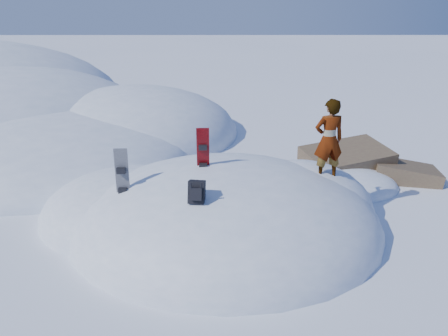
{
  "coord_description": "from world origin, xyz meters",
  "views": [
    {
      "loc": [
        -0.06,
        -8.78,
        4.84
      ],
      "look_at": [
        -0.04,
        0.3,
        1.35
      ],
      "focal_mm": 35.0,
      "sensor_mm": 36.0,
      "label": 1
    }
  ],
  "objects_px": {
    "snowboard_dark": "(123,182)",
    "person": "(329,140)",
    "backpack": "(197,192)",
    "snowboard_red": "(203,158)"
  },
  "relations": [
    {
      "from": "snowboard_dark",
      "to": "person",
      "type": "bearing_deg",
      "value": 9.88
    },
    {
      "from": "backpack",
      "to": "person",
      "type": "bearing_deg",
      "value": 40.36
    },
    {
      "from": "person",
      "to": "snowboard_dark",
      "type": "bearing_deg",
      "value": 1.53
    },
    {
      "from": "person",
      "to": "snowboard_red",
      "type": "bearing_deg",
      "value": -3.21
    },
    {
      "from": "snowboard_red",
      "to": "snowboard_dark",
      "type": "distance_m",
      "value": 1.77
    },
    {
      "from": "backpack",
      "to": "person",
      "type": "height_order",
      "value": "person"
    },
    {
      "from": "backpack",
      "to": "person",
      "type": "relative_size",
      "value": 0.27
    },
    {
      "from": "snowboard_dark",
      "to": "backpack",
      "type": "bearing_deg",
      "value": -30.94
    },
    {
      "from": "snowboard_dark",
      "to": "backpack",
      "type": "distance_m",
      "value": 1.82
    },
    {
      "from": "snowboard_red",
      "to": "backpack",
      "type": "height_order",
      "value": "snowboard_red"
    }
  ]
}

